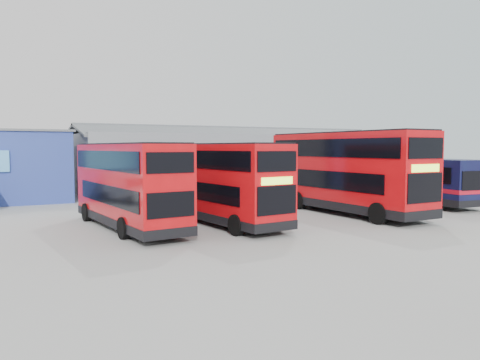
% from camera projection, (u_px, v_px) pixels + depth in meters
% --- Properties ---
extents(ground_plane, '(120.00, 120.00, 0.00)m').
position_uv_depth(ground_plane, '(279.00, 223.00, 23.99)').
color(ground_plane, '#989893').
rests_on(ground_plane, ground).
extents(maintenance_shed, '(30.50, 12.00, 5.89)m').
position_uv_depth(maintenance_shed, '(238.00, 161.00, 45.19)').
color(maintenance_shed, gray).
rests_on(maintenance_shed, ground).
extents(double_decker_left, '(3.24, 9.86, 4.10)m').
position_uv_depth(double_decker_left, '(128.00, 186.00, 22.30)').
color(double_decker_left, red).
rests_on(double_decker_left, ground).
extents(double_decker_centre, '(3.32, 9.88, 4.10)m').
position_uv_depth(double_decker_centre, '(218.00, 184.00, 23.84)').
color(double_decker_centre, red).
rests_on(double_decker_centre, ground).
extents(double_decker_right, '(3.15, 11.42, 4.79)m').
position_uv_depth(double_decker_right, '(345.00, 173.00, 27.49)').
color(double_decker_right, red).
rests_on(double_decker_right, ground).
extents(single_decker_blue, '(3.82, 11.76, 3.13)m').
position_uv_depth(single_decker_blue, '(408.00, 181.00, 33.00)').
color(single_decker_blue, '#0C1336').
rests_on(single_decker_blue, ground).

